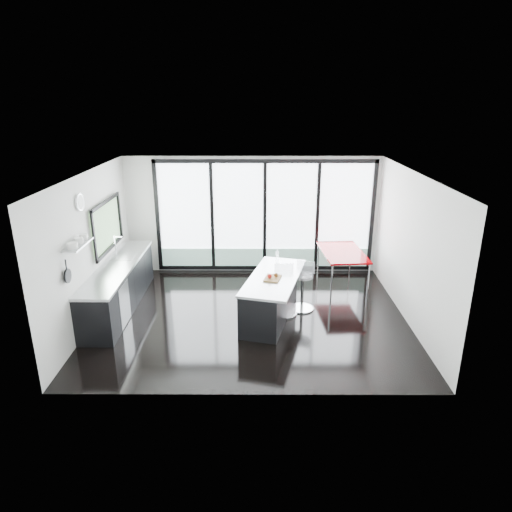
{
  "coord_description": "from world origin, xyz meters",
  "views": [
    {
      "loc": [
        0.13,
        -8.07,
        4.1
      ],
      "look_at": [
        0.1,
        0.3,
        1.15
      ],
      "focal_mm": 32.0,
      "sensor_mm": 36.0,
      "label": 1
    }
  ],
  "objects_px": {
    "bar_stool_far": "(302,292)",
    "red_table": "(342,269)",
    "bar_stool_near": "(285,296)",
    "island": "(270,296)"
  },
  "relations": [
    {
      "from": "bar_stool_far",
      "to": "red_table",
      "type": "relative_size",
      "value": 0.49
    },
    {
      "from": "bar_stool_near",
      "to": "red_table",
      "type": "xyz_separation_m",
      "value": [
        1.37,
        1.45,
        0.02
      ]
    },
    {
      "from": "bar_stool_near",
      "to": "bar_stool_far",
      "type": "xyz_separation_m",
      "value": [
        0.37,
        0.24,
        -0.01
      ]
    },
    {
      "from": "island",
      "to": "bar_stool_near",
      "type": "distance_m",
      "value": 0.3
    },
    {
      "from": "island",
      "to": "bar_stool_near",
      "type": "xyz_separation_m",
      "value": [
        0.28,
        0.1,
        -0.05
      ]
    },
    {
      "from": "bar_stool_near",
      "to": "bar_stool_far",
      "type": "distance_m",
      "value": 0.44
    },
    {
      "from": "bar_stool_near",
      "to": "island",
      "type": "bearing_deg",
      "value": -166.58
    },
    {
      "from": "bar_stool_far",
      "to": "red_table",
      "type": "height_order",
      "value": "red_table"
    },
    {
      "from": "island",
      "to": "red_table",
      "type": "relative_size",
      "value": 1.47
    },
    {
      "from": "bar_stool_far",
      "to": "bar_stool_near",
      "type": "bearing_deg",
      "value": -122.47
    }
  ]
}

